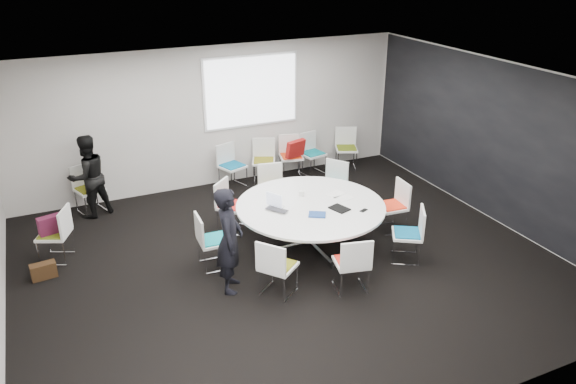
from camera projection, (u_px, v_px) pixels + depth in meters
name	position (u px, v px, depth m)	size (l,w,h in m)	color
room_shell	(293.00, 178.00, 8.22)	(8.08, 7.08, 2.88)	black
conference_table	(310.00, 214.00, 9.04)	(2.39, 2.39, 0.73)	silver
projection_screen	(251.00, 91.00, 11.18)	(1.90, 0.03, 1.35)	white
chair_ring_a	(391.00, 215.00, 9.64)	(0.48, 0.49, 0.88)	silver
chair_ring_b	(332.00, 194.00, 10.46)	(0.63, 0.63, 0.88)	silver
chair_ring_c	(273.00, 198.00, 10.31)	(0.54, 0.53, 0.88)	silver
chair_ring_d	(232.00, 215.00, 9.66)	(0.64, 0.64, 0.88)	silver
chair_ring_e	(213.00, 250.00, 8.54)	(0.47, 0.48, 0.88)	silver
chair_ring_f	(278.00, 277.00, 7.86)	(0.64, 0.64, 0.88)	silver
chair_ring_g	(351.00, 273.00, 7.95)	(0.55, 0.54, 0.88)	silver
chair_ring_h	(407.00, 244.00, 8.73)	(0.62, 0.63, 0.88)	silver
chair_back_a	(232.00, 174.00, 11.36)	(0.59, 0.58, 0.88)	silver
chair_back_b	(264.00, 169.00, 11.62)	(0.60, 0.59, 0.88)	silver
chair_back_c	(291.00, 164.00, 11.86)	(0.55, 0.54, 0.88)	silver
chair_back_d	(312.00, 161.00, 12.02)	(0.54, 0.53, 0.88)	silver
chair_back_e	(346.00, 156.00, 12.33)	(0.60, 0.59, 0.88)	silver
chair_spare_left	(57.00, 244.00, 8.72)	(0.60, 0.60, 0.88)	silver
chair_person_back	(91.00, 198.00, 10.30)	(0.58, 0.57, 0.88)	silver
person_main	(229.00, 240.00, 7.79)	(0.57, 0.38, 1.57)	black
person_back	(88.00, 176.00, 9.97)	(0.74, 0.58, 1.52)	black
laptop	(279.00, 209.00, 8.79)	(0.36, 0.23, 0.03)	#333338
laptop_lid	(274.00, 200.00, 8.82)	(0.30, 0.02, 0.22)	silver
notebook_black	(339.00, 209.00, 8.81)	(0.22, 0.30, 0.02)	black
tablet_folio	(317.00, 215.00, 8.61)	(0.26, 0.20, 0.03)	navy
papers_right	(336.00, 194.00, 9.34)	(0.30, 0.21, 0.00)	white
papers_front	(344.00, 198.00, 9.20)	(0.30, 0.21, 0.00)	silver
cup	(302.00, 194.00, 9.25)	(0.08, 0.08, 0.09)	white
phone	(364.00, 210.00, 8.77)	(0.14, 0.07, 0.01)	black
maroon_bag	(52.00, 224.00, 8.58)	(0.40, 0.14, 0.28)	#53162F
brown_bag	(44.00, 271.00, 8.30)	(0.36, 0.16, 0.24)	#332010
red_jacket	(296.00, 149.00, 11.50)	(0.44, 0.10, 0.35)	maroon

